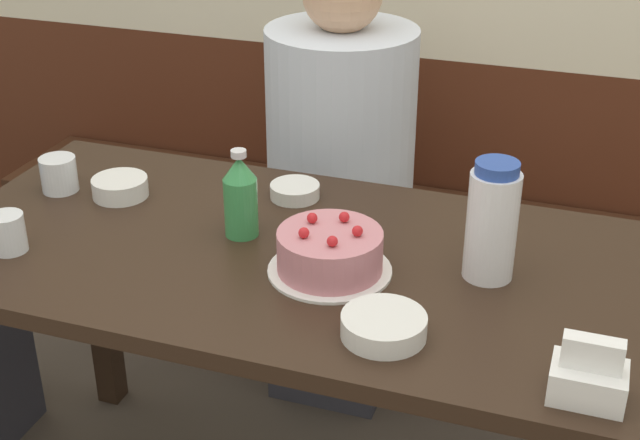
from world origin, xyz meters
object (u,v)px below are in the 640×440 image
object	(u,v)px
soju_bottle	(240,196)
bowl_side_dish	(120,187)
water_pitcher	(492,222)
bowl_soup_white	(295,191)
napkin_holder	(589,377)
person_pale_blue_shirt	(340,186)
birthday_cake	(330,253)
glass_water_tall	(8,233)
bench_seat	(394,277)
glass_tumbler_short	(59,174)
bowl_rice_small	(384,326)

from	to	relation	value
soju_bottle	bowl_side_dish	world-z (taller)	soju_bottle
water_pitcher	bowl_soup_white	distance (m)	0.50
soju_bottle	napkin_holder	xyz separation A→B (m)	(0.69, -0.31, -0.05)
soju_bottle	person_pale_blue_shirt	bearing A→B (deg)	88.00
napkin_holder	person_pale_blue_shirt	world-z (taller)	person_pale_blue_shirt
birthday_cake	glass_water_tall	distance (m)	0.62
bowl_soup_white	glass_water_tall	size ratio (longest dim) A/B	1.40
bowl_soup_white	water_pitcher	bearing A→B (deg)	-23.25
birthday_cake	bowl_soup_white	size ratio (longest dim) A/B	2.15
birthday_cake	soju_bottle	xyz separation A→B (m)	(-0.21, 0.08, 0.04)
bench_seat	bowl_soup_white	size ratio (longest dim) A/B	22.61
bowl_side_dish	glass_water_tall	size ratio (longest dim) A/B	1.58
bowl_side_dish	glass_tumbler_short	xyz separation A→B (m)	(-0.14, -0.02, 0.02)
bench_seat	glass_water_tall	world-z (taller)	glass_water_tall
water_pitcher	bowl_side_dish	size ratio (longest dim) A/B	1.88
soju_bottle	bowl_rice_small	world-z (taller)	soju_bottle
napkin_holder	glass_water_tall	distance (m)	1.08
birthday_cake	person_pale_blue_shirt	bearing A→B (deg)	106.13
water_pitcher	bowl_rice_small	world-z (taller)	water_pitcher
bowl_soup_white	bowl_side_dish	xyz separation A→B (m)	(-0.36, -0.12, 0.01)
bowl_soup_white	bowl_side_dish	size ratio (longest dim) A/B	0.89
bench_seat	glass_tumbler_short	xyz separation A→B (m)	(-0.58, -0.74, 0.57)
bench_seat	napkin_holder	size ratio (longest dim) A/B	21.98
soju_bottle	glass_tumbler_short	distance (m)	0.46
soju_bottle	bowl_side_dish	distance (m)	0.33
bowl_soup_white	bowl_side_dish	bearing A→B (deg)	-162.12
glass_water_tall	person_pale_blue_shirt	size ratio (longest dim) A/B	0.06
birthday_cake	bowl_rice_small	size ratio (longest dim) A/B	1.62
soju_bottle	person_pale_blue_shirt	world-z (taller)	person_pale_blue_shirt
napkin_holder	bowl_rice_small	world-z (taller)	napkin_holder
birthday_cake	glass_water_tall	size ratio (longest dim) A/B	3.02
napkin_holder	bowl_soup_white	distance (m)	0.81
bowl_rice_small	napkin_holder	bearing A→B (deg)	-9.89
bench_seat	bowl_rice_small	distance (m)	1.20
water_pitcher	person_pale_blue_shirt	xyz separation A→B (m)	(-0.47, 0.58, -0.26)
napkin_holder	bowl_soup_white	xyz separation A→B (m)	(-0.64, 0.50, -0.02)
napkin_holder	bowl_side_dish	distance (m)	1.07
bowl_soup_white	bench_seat	bearing A→B (deg)	82.28
birthday_cake	napkin_holder	distance (m)	0.52
soju_bottle	glass_tumbler_short	xyz separation A→B (m)	(-0.46, 0.06, -0.05)
napkin_holder	glass_tumbler_short	world-z (taller)	napkin_holder
water_pitcher	bowl_side_dish	xyz separation A→B (m)	(-0.81, 0.08, -0.09)
napkin_holder	glass_tumbler_short	distance (m)	1.20
soju_bottle	bowl_soup_white	xyz separation A→B (m)	(0.04, 0.19, -0.07)
soju_bottle	glass_tumbler_short	bearing A→B (deg)	172.76
bench_seat	napkin_holder	distance (m)	1.36
birthday_cake	glass_tumbler_short	size ratio (longest dim) A/B	2.92
bowl_side_dish	glass_tumbler_short	size ratio (longest dim) A/B	1.52
bowl_rice_small	person_pale_blue_shirt	bearing A→B (deg)	112.31
bench_seat	glass_tumbler_short	distance (m)	1.10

